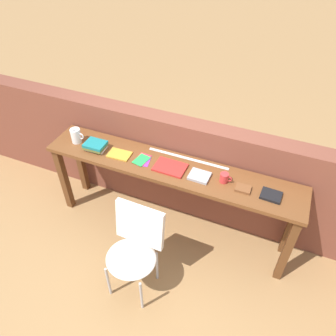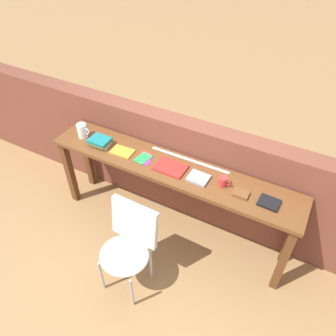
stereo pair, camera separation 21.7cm
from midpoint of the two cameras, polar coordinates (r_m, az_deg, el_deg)
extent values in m
plane|color=#9E7547|center=(3.53, -3.43, -13.62)|extent=(40.00, 40.00, 0.00)
cube|color=brown|center=(3.47, 0.69, 0.01)|extent=(6.00, 0.20, 1.17)
cube|color=brown|center=(3.06, -1.67, -0.05)|extent=(2.50, 0.44, 0.04)
cube|color=#5B341A|center=(3.80, -19.22, -1.90)|extent=(0.07, 0.07, 0.84)
cube|color=#5B341A|center=(3.13, 18.11, -13.56)|extent=(0.07, 0.07, 0.84)
cube|color=#5B341A|center=(3.97, -16.49, 1.02)|extent=(0.07, 0.07, 0.84)
cube|color=#5B341A|center=(3.34, 18.96, -9.29)|extent=(0.07, 0.07, 0.84)
ellipsoid|color=silver|center=(2.94, -8.63, -15.38)|extent=(0.45, 0.43, 0.08)
cube|color=silver|center=(2.83, -7.16, -9.84)|extent=(0.44, 0.11, 0.40)
cylinder|color=#B2B2B7|center=(3.14, -12.42, -18.82)|extent=(0.02, 0.02, 0.41)
cylinder|color=#B2B2B7|center=(3.03, -6.87, -21.32)|extent=(0.02, 0.02, 0.41)
cylinder|color=#B2B2B7|center=(3.27, -9.32, -14.58)|extent=(0.02, 0.02, 0.41)
cylinder|color=#B2B2B7|center=(3.16, -3.98, -16.75)|extent=(0.02, 0.02, 0.41)
cylinder|color=white|center=(3.45, -17.50, 5.35)|extent=(0.10, 0.10, 0.15)
cone|color=white|center=(3.39, -18.08, 6.25)|extent=(0.04, 0.03, 0.04)
torus|color=white|center=(3.42, -16.75, 5.28)|extent=(0.07, 0.01, 0.07)
cube|color=white|center=(3.34, -14.20, 3.39)|extent=(0.20, 0.15, 0.02)
cube|color=olive|center=(3.33, -14.40, 3.66)|extent=(0.20, 0.17, 0.03)
cube|color=#19757A|center=(3.31, -14.42, 3.99)|extent=(0.21, 0.16, 0.03)
cube|color=gold|center=(3.22, -10.37, 2.27)|extent=(0.23, 0.16, 0.01)
cube|color=purple|center=(3.12, -6.10, 1.24)|extent=(0.13, 0.18, 0.00)
cube|color=#E5334C|center=(3.14, -6.50, 1.51)|extent=(0.13, 0.17, 0.00)
cube|color=green|center=(3.12, -6.66, 1.36)|extent=(0.14, 0.18, 0.00)
cube|color=red|center=(3.02, -1.69, 0.07)|extent=(0.30, 0.21, 0.02)
cube|color=#9E9EA3|center=(2.93, 3.39, -1.47)|extent=(0.19, 0.16, 0.03)
cylinder|color=red|center=(2.89, 7.64, -1.75)|extent=(0.08, 0.08, 0.09)
torus|color=red|center=(2.88, 8.47, -1.98)|extent=(0.06, 0.01, 0.06)
cube|color=brown|center=(2.86, 10.85, -3.62)|extent=(0.13, 0.10, 0.02)
cube|color=black|center=(2.86, 15.46, -4.69)|extent=(0.18, 0.15, 0.02)
cube|color=silver|center=(3.13, 1.49, 1.61)|extent=(0.81, 0.03, 0.00)
camera|label=1|loc=(0.11, -92.08, -1.84)|focal=35.00mm
camera|label=2|loc=(0.11, 87.92, 1.84)|focal=35.00mm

